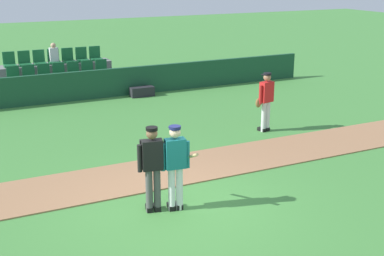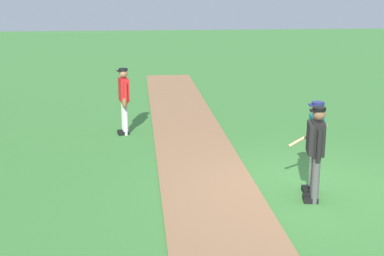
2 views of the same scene
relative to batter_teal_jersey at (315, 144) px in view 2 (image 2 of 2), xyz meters
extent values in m
plane|color=#42843A|center=(0.02, 0.05, -0.97)|extent=(80.00, 80.00, 0.00)
cube|color=#9E704C|center=(0.02, 1.94, -0.95)|extent=(28.00, 1.89, 0.03)
cylinder|color=white|center=(-0.09, 0.01, -0.52)|extent=(0.14, 0.14, 0.90)
cylinder|color=white|center=(0.07, -0.02, -0.52)|extent=(0.14, 0.14, 0.90)
cube|color=black|center=(-0.08, 0.06, -0.92)|extent=(0.15, 0.27, 0.10)
cube|color=black|center=(0.08, 0.04, -0.92)|extent=(0.15, 0.27, 0.10)
cube|color=#197075|center=(-0.01, -0.01, 0.23)|extent=(0.43, 0.27, 0.60)
cylinder|color=#197075|center=(-0.25, 0.03, 0.18)|extent=(0.09, 0.09, 0.55)
cylinder|color=#197075|center=(0.24, -0.04, 0.18)|extent=(0.09, 0.09, 0.55)
sphere|color=beige|center=(-0.01, -0.01, 0.66)|extent=(0.22, 0.22, 0.22)
cylinder|color=#191E4C|center=(-0.01, -0.01, 0.76)|extent=(0.23, 0.23, 0.06)
cube|color=#191E4C|center=(0.01, 0.09, 0.73)|extent=(0.19, 0.14, 0.02)
cylinder|color=tan|center=(0.25, 0.06, 0.08)|extent=(0.19, 0.79, 0.41)
cylinder|color=#4C4C4C|center=(-0.51, 0.13, -0.52)|extent=(0.14, 0.14, 0.90)
cylinder|color=#4C4C4C|center=(-0.36, 0.10, -0.52)|extent=(0.14, 0.14, 0.90)
cube|color=black|center=(-0.50, 0.19, -0.92)|extent=(0.17, 0.28, 0.10)
cube|color=black|center=(-0.35, 0.16, -0.92)|extent=(0.17, 0.28, 0.10)
cube|color=black|center=(-0.44, 0.12, 0.23)|extent=(0.43, 0.29, 0.60)
cylinder|color=black|center=(-0.68, 0.17, 0.18)|extent=(0.09, 0.09, 0.55)
cylinder|color=black|center=(-0.19, 0.07, 0.18)|extent=(0.09, 0.09, 0.55)
sphere|color=brown|center=(-0.44, 0.12, 0.66)|extent=(0.22, 0.22, 0.22)
cylinder|color=black|center=(-0.44, 0.12, 0.76)|extent=(0.23, 0.23, 0.06)
cube|color=black|center=(-0.42, 0.22, 0.73)|extent=(0.20, 0.15, 0.02)
cube|color=black|center=(-0.41, 0.25, 0.23)|extent=(0.45, 0.16, 0.56)
cylinder|color=silver|center=(4.44, 3.61, -0.52)|extent=(0.14, 0.14, 0.90)
cylinder|color=silver|center=(4.60, 3.64, -0.52)|extent=(0.14, 0.14, 0.90)
cube|color=black|center=(4.43, 3.67, -0.92)|extent=(0.17, 0.28, 0.10)
cube|color=black|center=(4.59, 3.70, -0.92)|extent=(0.17, 0.28, 0.10)
cube|color=red|center=(4.52, 3.63, 0.23)|extent=(0.44, 0.30, 0.60)
cylinder|color=red|center=(4.28, 3.57, 0.18)|extent=(0.09, 0.09, 0.55)
cylinder|color=red|center=(4.77, 3.68, 0.18)|extent=(0.09, 0.09, 0.55)
sphere|color=#9E7051|center=(4.52, 3.63, 0.66)|extent=(0.22, 0.22, 0.22)
cylinder|color=black|center=(4.52, 3.63, 0.76)|extent=(0.23, 0.23, 0.06)
cube|color=black|center=(4.50, 3.72, 0.73)|extent=(0.20, 0.16, 0.02)
ellipsoid|color=brown|center=(4.25, 3.62, -0.07)|extent=(0.22, 0.16, 0.28)
camera|label=1|loc=(-3.82, -8.67, 3.69)|focal=48.44mm
camera|label=2|loc=(-9.09, 3.24, 2.80)|focal=49.22mm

